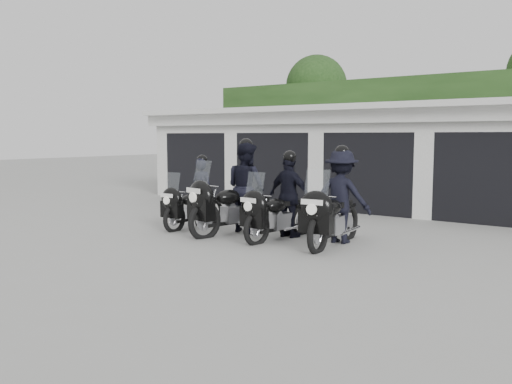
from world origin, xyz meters
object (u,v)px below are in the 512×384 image
Objects in this scene: police_bike_b at (239,192)px; police_bike_d at (338,201)px; police_bike_a at (194,198)px; police_bike_c at (284,200)px.

police_bike_d is (2.32, 0.16, -0.05)m from police_bike_b.
police_bike_d reaches higher than police_bike_a.
police_bike_c is at bearing 13.29° from police_bike_b.
police_bike_b reaches higher than police_bike_d.
police_bike_d reaches higher than police_bike_c.
police_bike_a is at bearing -171.59° from police_bike_c.
police_bike_b is 1.13× the size of police_bike_c.
police_bike_b is at bearing 179.31° from police_bike_d.
police_bike_a is at bearing 178.73° from police_bike_d.
police_bike_c is (2.40, 0.09, 0.11)m from police_bike_a.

